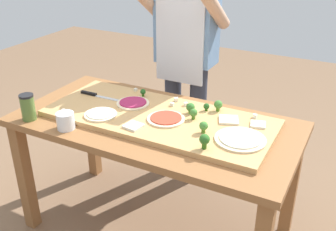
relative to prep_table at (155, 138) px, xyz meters
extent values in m
plane|color=brown|center=(0.00, 0.00, -0.67)|extent=(8.00, 8.00, 0.00)
cube|color=brown|center=(-0.73, -0.33, -0.30)|extent=(0.07, 0.07, 0.74)
cube|color=brown|center=(-0.73, 0.33, -0.30)|extent=(0.07, 0.07, 0.74)
cube|color=brown|center=(0.73, 0.33, -0.30)|extent=(0.07, 0.07, 0.74)
cube|color=brown|center=(0.00, 0.00, 0.09)|extent=(1.58, 0.78, 0.04)
cube|color=tan|center=(0.01, 0.02, 0.12)|extent=(1.27, 0.54, 0.03)
cube|color=#B7BABF|center=(-0.36, 0.08, 0.14)|extent=(0.20, 0.03, 0.00)
cube|color=black|center=(-0.51, 0.08, 0.14)|extent=(0.11, 0.02, 0.02)
cylinder|color=beige|center=(0.50, -0.04, 0.14)|extent=(0.25, 0.25, 0.01)
cylinder|color=beige|center=(0.50, -0.04, 0.15)|extent=(0.21, 0.21, 0.01)
cylinder|color=beige|center=(0.08, -0.01, 0.14)|extent=(0.21, 0.21, 0.01)
cylinder|color=#BC3D28|center=(0.08, -0.01, 0.15)|extent=(0.17, 0.17, 0.01)
cylinder|color=beige|center=(-0.19, 0.08, 0.14)|extent=(0.19, 0.19, 0.01)
cylinder|color=#9E234C|center=(-0.19, 0.08, 0.15)|extent=(0.16, 0.16, 0.01)
cylinder|color=beige|center=(-0.27, -0.13, 0.14)|extent=(0.18, 0.18, 0.01)
cylinder|color=silver|center=(-0.27, -0.13, 0.15)|extent=(0.15, 0.15, 0.01)
cube|color=silver|center=(0.54, 0.16, 0.14)|extent=(0.09, 0.09, 0.01)
cube|color=silver|center=(0.38, 0.14, 0.14)|extent=(0.13, 0.13, 0.01)
cube|color=silver|center=(-0.04, -0.16, 0.14)|extent=(0.10, 0.10, 0.01)
cylinder|color=#2C5915|center=(0.22, 0.20, 0.14)|extent=(0.02, 0.02, 0.02)
sphere|color=#23561E|center=(0.22, 0.20, 0.16)|extent=(0.03, 0.03, 0.03)
cylinder|color=#487A23|center=(0.28, 0.23, 0.15)|extent=(0.02, 0.02, 0.02)
sphere|color=#427F33|center=(0.28, 0.23, 0.18)|extent=(0.05, 0.05, 0.05)
cylinder|color=#487A23|center=(0.31, -0.05, 0.15)|extent=(0.02, 0.02, 0.02)
sphere|color=#427F33|center=(0.31, -0.05, 0.18)|extent=(0.05, 0.05, 0.05)
cylinder|color=#366618|center=(0.38, -0.19, 0.15)|extent=(0.02, 0.02, 0.03)
sphere|color=#2D6623|center=(0.38, -0.19, 0.19)|extent=(0.05, 0.05, 0.05)
cylinder|color=#487A23|center=(0.20, 0.07, 0.15)|extent=(0.02, 0.02, 0.02)
sphere|color=#427F33|center=(0.20, 0.07, 0.17)|extent=(0.04, 0.04, 0.04)
cylinder|color=#3F7220|center=(0.16, 0.13, 0.15)|extent=(0.02, 0.02, 0.02)
sphere|color=#38752D|center=(0.16, 0.13, 0.17)|extent=(0.05, 0.05, 0.05)
cylinder|color=#2C5915|center=(-0.20, 0.21, 0.14)|extent=(0.02, 0.02, 0.02)
sphere|color=#23561E|center=(-0.20, 0.21, 0.17)|extent=(0.03, 0.03, 0.03)
cube|color=silver|center=(-0.28, 0.26, 0.14)|extent=(0.02, 0.02, 0.02)
cube|color=white|center=(-0.48, -0.19, 0.14)|extent=(0.02, 0.02, 0.02)
cube|color=silver|center=(0.02, 0.17, 0.15)|extent=(0.02, 0.02, 0.02)
cube|color=white|center=(0.09, 0.20, 0.15)|extent=(0.03, 0.03, 0.02)
cube|color=white|center=(0.49, 0.24, 0.15)|extent=(0.02, 0.02, 0.02)
cube|color=white|center=(0.01, 0.24, 0.15)|extent=(0.03, 0.03, 0.02)
cylinder|color=white|center=(-0.37, -0.30, 0.15)|extent=(0.10, 0.10, 0.09)
cylinder|color=white|center=(-0.37, -0.30, 0.14)|extent=(0.08, 0.08, 0.05)
cylinder|color=#517033|center=(-0.63, -0.31, 0.18)|extent=(0.08, 0.08, 0.14)
cylinder|color=black|center=(-0.63, -0.31, 0.25)|extent=(0.08, 0.08, 0.01)
cylinder|color=#333847|center=(-0.23, 0.67, -0.22)|extent=(0.12, 0.12, 0.90)
cylinder|color=#333847|center=(-0.03, 0.67, -0.22)|extent=(0.12, 0.12, 0.90)
cube|color=#6689B2|center=(-0.13, 0.67, 0.51)|extent=(0.40, 0.20, 0.55)
cube|color=silver|center=(-0.13, 0.56, 0.42)|extent=(0.34, 0.01, 0.60)
cylinder|color=tan|center=(-0.36, 0.57, 0.63)|extent=(0.08, 0.39, 0.31)
cylinder|color=tan|center=(0.10, 0.57, 0.63)|extent=(0.08, 0.39, 0.31)
camera|label=1|loc=(0.97, -1.70, 1.11)|focal=42.38mm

